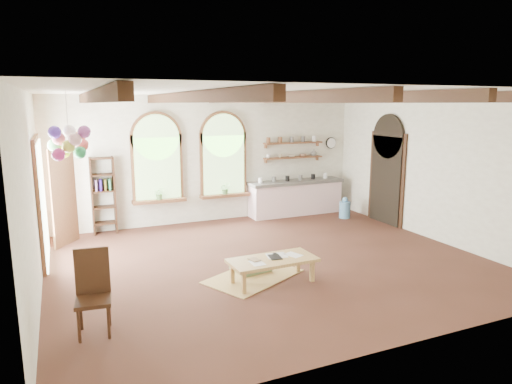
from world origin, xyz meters
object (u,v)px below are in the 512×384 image
coffee_table (273,261)px  balloon_cluster (69,142)px  kitchen_counter (296,197)px  side_chair (94,310)px

coffee_table → balloon_cluster: size_ratio=1.32×
kitchen_counter → side_chair: side_chair is taller
kitchen_counter → balloon_cluster: size_ratio=2.36×
kitchen_counter → side_chair: (-5.61, -4.82, -0.15)m
side_chair → balloon_cluster: size_ratio=0.99×
coffee_table → balloon_cluster: 4.01m
coffee_table → side_chair: bearing=-167.6°
balloon_cluster → coffee_table: bearing=-30.6°
coffee_table → side_chair: side_chair is taller
kitchen_counter → coffee_table: kitchen_counter is taller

